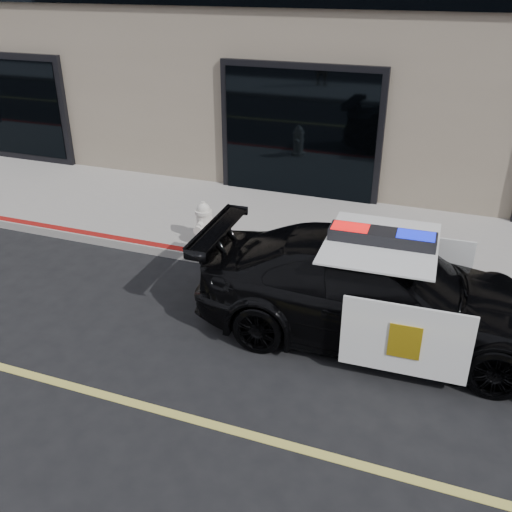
% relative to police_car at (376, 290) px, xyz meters
% --- Properties ---
extents(ground, '(120.00, 120.00, 0.00)m').
position_rel_police_car_xyz_m(ground, '(-1.45, -2.36, -0.71)').
color(ground, black).
rests_on(ground, ground).
extents(sidewalk_n, '(60.00, 3.50, 0.15)m').
position_rel_police_car_xyz_m(sidewalk_n, '(-1.45, 2.89, -0.63)').
color(sidewalk_n, gray).
rests_on(sidewalk_n, ground).
extents(police_car, '(2.40, 4.94, 1.57)m').
position_rel_police_car_xyz_m(police_car, '(0.00, 0.00, 0.00)').
color(police_car, black).
rests_on(police_car, ground).
extents(fire_hydrant, '(0.35, 0.48, 0.77)m').
position_rel_police_car_xyz_m(fire_hydrant, '(-3.28, 1.61, -0.19)').
color(fire_hydrant, silver).
rests_on(fire_hydrant, sidewalk_n).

